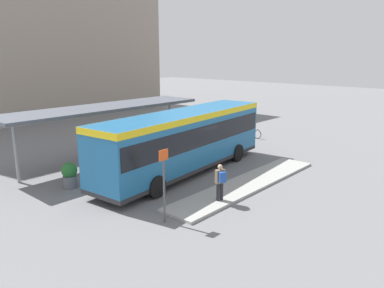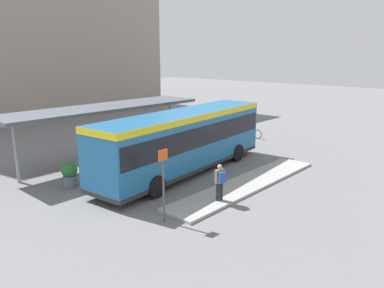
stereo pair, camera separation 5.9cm
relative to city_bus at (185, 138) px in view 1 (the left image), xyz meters
The scene contains 13 objects.
ground_plane 1.89m from the city_bus, behind, with size 120.00×120.00×0.00m, color slate.
curb_island 4.04m from the city_bus, 80.40° to the right, with size 10.15×1.80×0.12m.
city_bus is the anchor object (origin of this frame).
pedestrian_waiting 4.57m from the city_bus, 117.92° to the right, with size 0.46×0.49×1.57m.
bicycle_blue 9.95m from the city_bus, 11.80° to the left, with size 0.48×1.61×0.69m.
bicycle_orange 10.16m from the city_bus, 16.69° to the left, with size 0.48×1.77×0.77m.
bicycle_black 10.44m from the city_bus, 21.38° to the left, with size 0.48×1.58×0.68m.
bicycle_white 11.07m from the city_bus, 25.04° to the left, with size 0.48×1.70×0.73m.
station_shelter 5.30m from the city_bus, 105.24° to the left, with size 12.28×2.94×3.23m.
potted_planter_near_shelter 4.08m from the city_bus, 137.48° to the left, with size 0.70×0.70×1.20m.
potted_planter_far_side 5.95m from the city_bus, 154.99° to the left, with size 0.73×0.73×1.22m.
platform_sign 6.06m from the city_bus, 144.39° to the right, with size 0.44×0.08×2.80m.
station_building 27.84m from the city_bus, 81.94° to the left, with size 26.08×13.93×18.95m.
Camera 1 is at (-13.88, -12.89, 6.12)m, focal length 35.00 mm.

